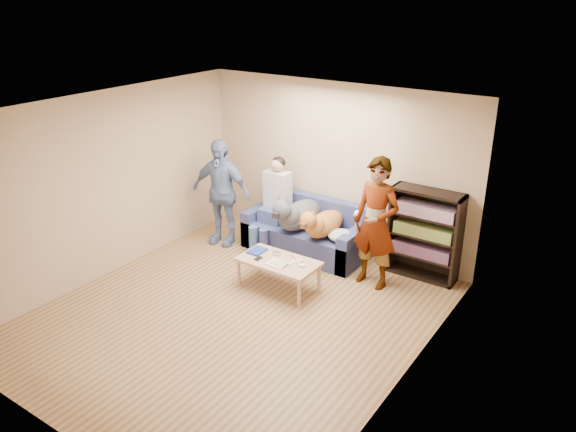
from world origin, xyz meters
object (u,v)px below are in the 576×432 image
Objects in this scene: person_seated at (274,200)px; dog_tan at (322,224)px; bookshelf at (425,232)px; person_standing_right at (376,223)px; sofa at (307,234)px; coffee_table at (278,263)px; person_standing_left at (221,192)px; notebook_blue at (257,251)px; dog_gray at (297,214)px; camera_silver at (276,253)px.

person_seated is 1.27× the size of dog_tan.
bookshelf is at bearing 8.77° from person_seated.
person_standing_right is 1.52m from sofa.
person_standing_right reaches higher than coffee_table.
person_standing_left reaches higher than notebook_blue.
person_seated reaches higher than dog_gray.
dog_tan is at bearing -5.92° from person_seated.
sofa is at bearing 99.74° from camera_silver.
bookshelf is (1.86, 0.43, 0.01)m from dog_gray.
person_standing_left is 1.48× the size of dog_tan.
person_standing_left is 1.51m from sofa.
dog_tan reaches higher than coffee_table.
sofa is 0.57m from dog_tan.
person_standing_right is 2.63m from person_standing_left.
sofa is at bearing 71.74° from dog_gray.
coffee_table is (-0.09, -0.99, -0.26)m from dog_tan.
sofa is (1.30, 0.49, -0.58)m from person_standing_left.
bookshelf reaches higher than dog_tan.
person_standing_left is 1.45m from notebook_blue.
notebook_blue is at bearing -94.55° from sofa.
person_standing_right is at bearing -7.67° from person_seated.
person_standing_left is 1.73m from dog_tan.
dog_gray reaches higher than camera_silver.
dog_tan is (-0.93, 0.15, -0.29)m from person_standing_right.
sofa is (0.09, 1.16, -0.15)m from notebook_blue.
coffee_table is (0.12, -0.12, -0.07)m from camera_silver.
camera_silver is 0.06× the size of sofa.
notebook_blue is 0.24× the size of coffee_table.
person_standing_left is 6.60× the size of notebook_blue.
sofa is at bearing 150.49° from dog_tan.
sofa is at bearing 104.23° from coffee_table.
camera_silver is (0.28, 0.07, 0.01)m from notebook_blue.
coffee_table is (1.61, -0.72, -0.48)m from person_standing_left.
bookshelf is (1.61, 1.33, 0.23)m from camera_silver.
person_standing_right is 1.42m from coffee_table.
dog_gray is at bearing -8.00° from person_seated.
sofa is 1.25m from coffee_table.
person_seated is at bearing -166.71° from sofa.
dog_tan is (0.46, -0.03, -0.03)m from dog_gray.
bookshelf is (3.10, 0.73, -0.18)m from person_standing_left.
sofa is 1.49× the size of dog_gray.
camera_silver is 0.10× the size of coffee_table.
person_seated reaches higher than camera_silver.
sofa reaches higher than coffee_table.
person_seated is at bearing -171.23° from bookshelf.
sofa is at bearing 13.29° from person_seated.
dog_gray is at bearing -108.26° from sofa.
person_standing_left is at bearing -154.44° from person_seated.
coffee_table is at bearing -34.07° from person_standing_left.
dog_gray is 1.91m from bookshelf.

